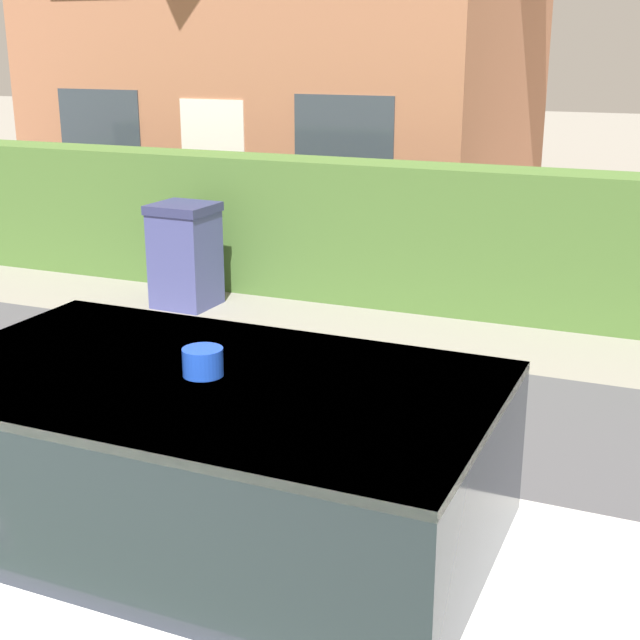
# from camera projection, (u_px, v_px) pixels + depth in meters

# --- Properties ---
(road_strip) EXTENTS (28.00, 5.91, 0.01)m
(road_strip) POSITION_uv_depth(u_px,v_px,m) (219.00, 489.00, 5.92)
(road_strip) COLOR #4C4C51
(road_strip) RESTS_ON ground
(garden_hedge) EXTENTS (13.87, 0.66, 1.59)m
(garden_hedge) POSITION_uv_depth(u_px,v_px,m) (482.00, 242.00, 9.59)
(garden_hedge) COLOR #4C7233
(garden_hedge) RESTS_ON ground
(police_car) EXTENTS (4.52, 1.64, 1.63)m
(police_car) POSITION_uv_depth(u_px,v_px,m) (180.00, 534.00, 4.00)
(police_car) COLOR black
(police_car) RESTS_ON road_strip
(wheelie_bin) EXTENTS (0.68, 0.65, 1.16)m
(wheelie_bin) POSITION_uv_depth(u_px,v_px,m) (185.00, 255.00, 9.93)
(wheelie_bin) COLOR #474C8C
(wheelie_bin) RESTS_ON ground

